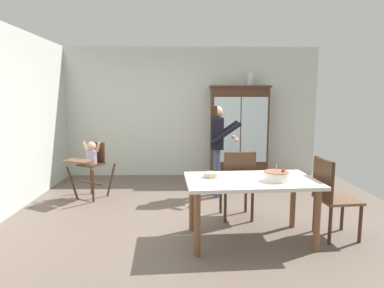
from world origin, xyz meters
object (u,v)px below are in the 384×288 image
at_px(china_cabinet, 239,132).
at_px(dining_table, 251,187).
at_px(adult_person, 217,140).
at_px(dining_chair_right_end, 330,192).
at_px(dining_chair_far_side, 238,180).
at_px(high_chair_with_toddler, 91,159).
at_px(ceramic_vase, 250,80).
at_px(serving_bowl, 211,175).
at_px(birthday_cake, 276,176).

height_order(china_cabinet, dining_table, china_cabinet).
distance_m(adult_person, dining_chair_right_end, 2.12).
relative_size(adult_person, dining_chair_far_side, 1.59).
relative_size(high_chair_with_toddler, dining_chair_far_side, 0.99).
relative_size(dining_table, dining_chair_right_end, 1.61).
height_order(ceramic_vase, high_chair_with_toddler, ceramic_vase).
height_order(serving_bowl, dining_chair_far_side, dining_chair_far_side).
height_order(china_cabinet, ceramic_vase, ceramic_vase).
xyz_separation_m(high_chair_with_toddler, birthday_cake, (2.58, -1.79, 0.14)).
relative_size(china_cabinet, dining_table, 1.23).
bearing_deg(serving_bowl, birthday_cake, -14.09).
relative_size(dining_table, birthday_cake, 5.52).
relative_size(ceramic_vase, dining_chair_far_side, 0.28).
bearing_deg(adult_person, dining_chair_far_side, -169.06).
bearing_deg(china_cabinet, dining_chair_right_end, -78.47).
bearing_deg(dining_chair_far_side, dining_table, 90.42).
bearing_deg(dining_table, birthday_cake, -17.18).
xyz_separation_m(ceramic_vase, adult_person, (-0.78, -1.29, -1.05)).
distance_m(birthday_cake, serving_bowl, 0.75).
xyz_separation_m(china_cabinet, adult_person, (-0.57, -1.29, 0.01)).
bearing_deg(dining_chair_far_side, ceramic_vase, -107.29).
bearing_deg(china_cabinet, high_chair_with_toddler, -152.96).
xyz_separation_m(high_chair_with_toddler, dining_chair_right_end, (3.27, -1.64, -0.10)).
relative_size(dining_table, dining_chair_far_side, 1.61).
bearing_deg(serving_bowl, dining_chair_far_side, 53.09).
xyz_separation_m(china_cabinet, serving_bowl, (-0.80, -2.96, -0.19)).
height_order(high_chair_with_toddler, dining_table, high_chair_with_toddler).
relative_size(china_cabinet, dining_chair_far_side, 1.98).
height_order(ceramic_vase, birthday_cake, ceramic_vase).
bearing_deg(high_chair_with_toddler, birthday_cake, -7.83).
height_order(china_cabinet, serving_bowl, china_cabinet).
bearing_deg(china_cabinet, adult_person, -113.81).
bearing_deg(high_chair_with_toddler, china_cabinet, 53.89).
relative_size(high_chair_with_toddler, dining_chair_right_end, 0.99).
xyz_separation_m(high_chair_with_toddler, dining_chair_far_side, (2.27, -1.06, -0.10)).
bearing_deg(ceramic_vase, dining_chair_right_end, -82.31).
bearing_deg(adult_person, high_chair_with_toddler, 94.03).
xyz_separation_m(birthday_cake, serving_bowl, (-0.73, 0.18, -0.03)).
height_order(high_chair_with_toddler, serving_bowl, high_chair_with_toddler).
bearing_deg(china_cabinet, dining_table, -96.52).
bearing_deg(dining_chair_far_side, dining_chair_right_end, 146.31).
bearing_deg(adult_person, china_cabinet, -21.72).
bearing_deg(birthday_cake, adult_person, 104.80).
distance_m(adult_person, birthday_cake, 1.93).
height_order(high_chair_with_toddler, dining_chair_right_end, dining_chair_right_end).
xyz_separation_m(ceramic_vase, dining_chair_far_side, (-0.60, -2.42, -1.46)).
relative_size(ceramic_vase, birthday_cake, 0.96).
bearing_deg(serving_bowl, china_cabinet, 74.81).
bearing_deg(adult_person, serving_bowl, 174.05).
bearing_deg(dining_table, high_chair_with_toddler, 143.61).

